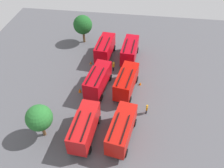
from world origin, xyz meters
The scene contains 14 objects.
ground_plane centered at (0.00, 0.00, 0.00)m, with size 55.07×55.07×0.00m, color #4C4C51.
fire_truck_0 centered at (-8.95, -2.48, 2.15)m, with size 7.50×3.69×3.88m.
fire_truck_1 centered at (0.18, -2.25, 2.15)m, with size 7.50×3.68×3.88m.
fire_truck_2 centered at (8.74, -2.11, 2.15)m, with size 7.35×3.16×3.88m.
fire_truck_3 centered at (-9.28, 2.32, 2.15)m, with size 7.35×3.14×3.88m.
fire_truck_4 centered at (-0.03, 2.26, 2.15)m, with size 7.48×3.61×3.88m.
fire_truck_5 centered at (8.86, 2.55, 2.15)m, with size 7.37×3.21×3.88m.
firefighter_0 centered at (5.09, 0.43, 1.05)m, with size 0.47×0.35×1.84m.
firefighter_1 centered at (-4.09, -5.68, 0.93)m, with size 0.43×0.27×1.67m.
tree_0 centered at (-9.77, 7.90, 3.58)m, with size 3.43×3.43×5.32m.
tree_1 centered at (13.65, 7.77, 3.93)m, with size 3.77×3.77×5.85m.
traffic_cone_0 centered at (-1.10, 5.11, 0.37)m, with size 0.51×0.51×0.73m, color #F2600C.
traffic_cone_1 centered at (1.95, -4.51, 0.29)m, with size 0.41×0.41×0.59m, color #F2600C.
traffic_cone_2 centered at (6.42, 4.89, 0.28)m, with size 0.39×0.39×0.56m, color #F2600C.
Camera 1 is at (-26.33, -3.63, 26.20)m, focal length 36.48 mm.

